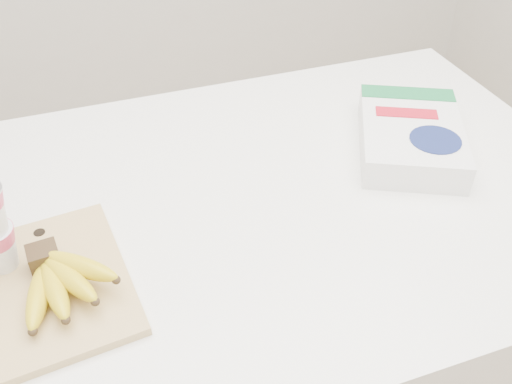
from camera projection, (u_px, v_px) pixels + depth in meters
room at (261, 32)px, 0.90m from camera, size 4.00×4.00×4.00m
table at (259, 350)px, 1.43m from camera, size 1.36×0.90×1.02m
cutting_board at (53, 284)px, 0.92m from camera, size 0.26×0.34×0.02m
bananas at (59, 279)px, 0.89m from camera, size 0.16×0.17×0.06m
cereal_box at (411, 136)px, 1.21m from camera, size 0.32×0.36×0.07m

